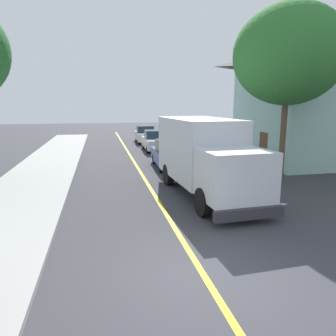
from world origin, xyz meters
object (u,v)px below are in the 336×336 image
Objects in this scene: parked_car_near at (170,155)px; parked_car_far at (145,135)px; parked_van_across at (206,147)px; parked_car_mid at (155,141)px; box_truck at (205,154)px; street_tree_far_side at (289,55)px; house_across_street at (334,97)px.

parked_car_near is 12.97m from parked_car_far.
parked_car_near is 1.00× the size of parked_van_across.
parked_van_across is at bearing -56.56° from parked_car_mid.
box_truck is at bearing -90.48° from parked_car_far.
street_tree_far_side reaches higher than box_truck.
box_truck is 6.47m from street_tree_far_side.
house_across_street reaches higher than parked_car_mid.
parked_car_far is 1.01× the size of parked_van_across.
house_across_street reaches higher than box_truck.
parked_car_mid and parked_van_across have the same top height.
parked_car_far is at bearing 88.71° from parked_car_near.
house_across_street is (11.15, 0.21, 3.44)m from parked_car_near.
parked_car_far is at bearing 89.52° from box_truck.
parked_van_across is at bearing 70.82° from box_truck.
parked_car_near is at bearing -92.46° from parked_car_mid.
street_tree_far_side is (4.38, -11.75, 5.28)m from parked_car_mid.
box_truck reaches higher than parked_van_across.
house_across_street is at bearing 1.06° from parked_car_near.
parked_car_mid is 13.38m from house_across_street.
street_tree_far_side is at bearing 18.97° from box_truck.
parked_car_near is 4.30m from parked_van_across.
parked_car_mid and parked_car_far have the same top height.
box_truck is at bearing -90.77° from parked_car_mid.
box_truck is 0.61× the size of house_across_street.
house_across_street is at bearing 29.62° from box_truck.
parked_car_mid is at bearing 87.54° from parked_car_near.
parked_car_near is at bearing -178.94° from house_across_street.
parked_van_across is (3.23, 2.84, 0.00)m from parked_car_near.
street_tree_far_side is (4.40, -17.46, 5.28)m from parked_car_far.
parked_car_far is (0.29, 12.97, 0.00)m from parked_car_near.
box_truck is at bearing -161.03° from street_tree_far_side.
parked_car_near and parked_car_mid have the same top height.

